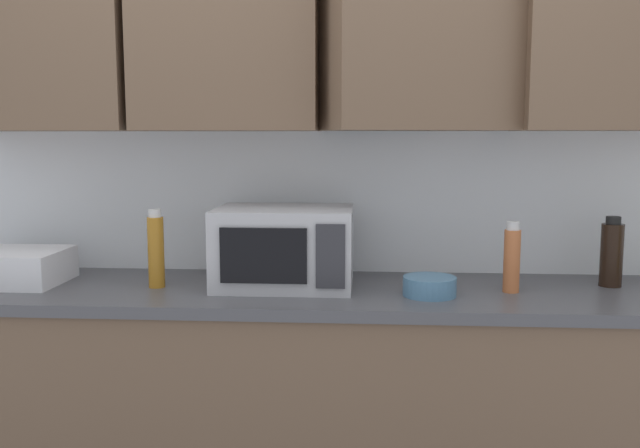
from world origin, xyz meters
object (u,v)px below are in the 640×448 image
at_px(bottle_amber_vinegar, 156,250).
at_px(bottle_soy_dark, 612,253).
at_px(dish_rack, 10,267).
at_px(bowl_ceramic_small, 429,286).
at_px(microwave, 285,247).
at_px(bottle_spice_jar, 512,259).

height_order(bottle_amber_vinegar, bottle_soy_dark, bottle_amber_vinegar).
height_order(dish_rack, bowl_ceramic_small, dish_rack).
bearing_deg(bowl_ceramic_small, bottle_soy_dark, 16.37).
height_order(microwave, bottle_amber_vinegar, microwave).
bearing_deg(bottle_spice_jar, bottle_soy_dark, 17.69).
xyz_separation_m(dish_rack, bottle_soy_dark, (2.16, 0.10, 0.06)).
bearing_deg(dish_rack, bowl_ceramic_small, -3.65).
xyz_separation_m(bottle_spice_jar, bottle_soy_dark, (0.37, 0.12, 0.00)).
bearing_deg(dish_rack, bottle_spice_jar, -0.70).
height_order(microwave, bottle_spice_jar, microwave).
height_order(bottle_spice_jar, bottle_amber_vinegar, bottle_amber_vinegar).
distance_m(microwave, bowl_ceramic_small, 0.53).
height_order(microwave, bottle_soy_dark, microwave).
relative_size(microwave, dish_rack, 1.26).
distance_m(microwave, bottle_spice_jar, 0.79).
height_order(microwave, bowl_ceramic_small, microwave).
distance_m(dish_rack, bottle_spice_jar, 1.78).
bearing_deg(microwave, bottle_soy_dark, 3.59).
xyz_separation_m(microwave, bottle_spice_jar, (0.78, -0.05, -0.02)).
xyz_separation_m(dish_rack, bottle_spice_jar, (1.78, -0.02, 0.06)).
height_order(bottle_amber_vinegar, bowl_ceramic_small, bottle_amber_vinegar).
relative_size(microwave, bottle_soy_dark, 1.92).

